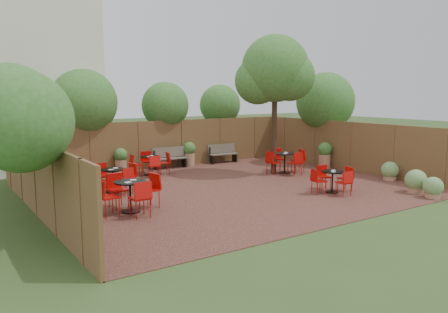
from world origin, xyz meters
TOP-DOWN VIEW (x-y plane):
  - ground at (0.00, 0.00)m, footprint 80.00×80.00m
  - courtyard_paving at (0.00, 0.00)m, footprint 12.00×10.00m
  - fence_back at (0.00, 5.00)m, footprint 12.00×0.08m
  - fence_left at (-6.00, 0.00)m, footprint 0.08×10.00m
  - fence_right at (6.00, 0.00)m, footprint 0.08×10.00m
  - neighbour_building at (-4.50, 8.00)m, footprint 5.00×4.00m
  - overhang_foliage at (-1.40, 2.83)m, footprint 15.62×10.54m
  - courtyard_tree at (2.90, 1.11)m, footprint 2.72×2.62m
  - park_bench_left at (0.17, 4.62)m, footprint 1.46×0.57m
  - park_bench_right at (2.86, 4.62)m, footprint 1.39×0.58m
  - bistro_tables at (-0.80, 0.51)m, footprint 8.98×7.51m
  - planters at (0.09, 3.66)m, footprint 11.87×4.24m
  - low_shrubs at (4.79, -3.58)m, footprint 1.90×3.05m

SIDE VIEW (x-z plane):
  - ground at x=0.00m, z-range 0.00..0.00m
  - courtyard_paving at x=0.00m, z-range 0.00..0.02m
  - low_shrubs at x=4.79m, z-range -0.02..0.72m
  - park_bench_right at x=2.86m, z-range 0.03..0.87m
  - bistro_tables at x=-0.80m, z-range -0.01..0.95m
  - park_bench_left at x=0.17m, z-range 0.03..0.92m
  - planters at x=0.09m, z-range 0.04..1.12m
  - fence_back at x=0.00m, z-range 0.00..2.00m
  - fence_left at x=-6.00m, z-range 0.00..2.00m
  - fence_right at x=6.00m, z-range 0.00..2.00m
  - overhang_foliage at x=-1.40m, z-range 1.39..4.01m
  - courtyard_tree at x=2.90m, z-range 1.24..6.57m
  - neighbour_building at x=-4.50m, z-range 0.00..8.00m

